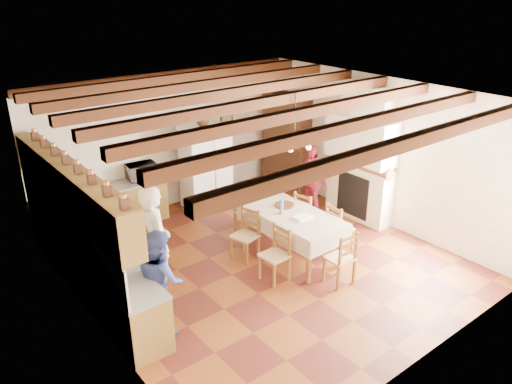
# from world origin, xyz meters

# --- Properties ---
(floor) EXTENTS (6.00, 6.50, 0.02)m
(floor) POSITION_xyz_m (0.00, 0.00, -0.01)
(floor) COLOR #501D16
(floor) RESTS_ON ground
(ceiling) EXTENTS (6.00, 6.50, 0.02)m
(ceiling) POSITION_xyz_m (0.00, 0.00, 3.01)
(ceiling) COLOR white
(ceiling) RESTS_ON ground
(wall_back) EXTENTS (6.00, 0.02, 3.00)m
(wall_back) POSITION_xyz_m (0.00, 3.26, 1.50)
(wall_back) COLOR beige
(wall_back) RESTS_ON ground
(wall_front) EXTENTS (6.00, 0.02, 3.00)m
(wall_front) POSITION_xyz_m (0.00, -3.26, 1.50)
(wall_front) COLOR beige
(wall_front) RESTS_ON ground
(wall_left) EXTENTS (0.02, 6.50, 3.00)m
(wall_left) POSITION_xyz_m (-3.01, 0.00, 1.50)
(wall_left) COLOR beige
(wall_left) RESTS_ON ground
(wall_right) EXTENTS (0.02, 6.50, 3.00)m
(wall_right) POSITION_xyz_m (3.01, 0.00, 1.50)
(wall_right) COLOR beige
(wall_right) RESTS_ON ground
(ceiling_beams) EXTENTS (6.00, 6.30, 0.16)m
(ceiling_beams) POSITION_xyz_m (0.00, 0.00, 2.91)
(ceiling_beams) COLOR #372412
(ceiling_beams) RESTS_ON ground
(lower_cabinets_left) EXTENTS (0.60, 4.30, 0.86)m
(lower_cabinets_left) POSITION_xyz_m (-2.70, 1.05, 0.43)
(lower_cabinets_left) COLOR brown
(lower_cabinets_left) RESTS_ON ground
(lower_cabinets_back) EXTENTS (2.30, 0.60, 0.86)m
(lower_cabinets_back) POSITION_xyz_m (-1.55, 2.95, 0.43)
(lower_cabinets_back) COLOR brown
(lower_cabinets_back) RESTS_ON ground
(countertop_left) EXTENTS (0.62, 4.30, 0.04)m
(countertop_left) POSITION_xyz_m (-2.70, 1.05, 0.88)
(countertop_left) COLOR slate
(countertop_left) RESTS_ON lower_cabinets_left
(countertop_back) EXTENTS (2.34, 0.62, 0.04)m
(countertop_back) POSITION_xyz_m (-1.55, 2.95, 0.88)
(countertop_back) COLOR slate
(countertop_back) RESTS_ON lower_cabinets_back
(backsplash_left) EXTENTS (0.03, 4.30, 0.60)m
(backsplash_left) POSITION_xyz_m (-2.98, 1.05, 1.20)
(backsplash_left) COLOR #F1E9CF
(backsplash_left) RESTS_ON ground
(backsplash_back) EXTENTS (2.30, 0.03, 0.60)m
(backsplash_back) POSITION_xyz_m (-1.55, 3.23, 1.20)
(backsplash_back) COLOR #F1E9CF
(backsplash_back) RESTS_ON ground
(upper_cabinets) EXTENTS (0.35, 4.20, 0.70)m
(upper_cabinets) POSITION_xyz_m (-2.83, 1.05, 1.85)
(upper_cabinets) COLOR brown
(upper_cabinets) RESTS_ON ground
(fireplace) EXTENTS (0.56, 1.60, 2.80)m
(fireplace) POSITION_xyz_m (2.72, 0.20, 1.40)
(fireplace) COLOR #EAE5C8
(fireplace) RESTS_ON ground
(wall_picture) EXTENTS (0.34, 0.03, 0.42)m
(wall_picture) POSITION_xyz_m (1.55, 3.23, 1.85)
(wall_picture) COLOR black
(wall_picture) RESTS_ON ground
(refrigerator) EXTENTS (1.02, 0.88, 1.87)m
(refrigerator) POSITION_xyz_m (0.55, 2.64, 0.94)
(refrigerator) COLOR white
(refrigerator) RESTS_ON floor
(hutch) EXTENTS (0.68, 1.31, 2.27)m
(hutch) POSITION_xyz_m (2.75, 2.44, 1.14)
(hutch) COLOR #332311
(hutch) RESTS_ON floor
(dining_table) EXTENTS (1.02, 1.96, 0.85)m
(dining_table) POSITION_xyz_m (0.59, -0.12, 0.77)
(dining_table) COLOR beige
(dining_table) RESTS_ON floor
(chandelier) EXTENTS (0.47, 0.47, 0.03)m
(chandelier) POSITION_xyz_m (0.59, -0.12, 2.25)
(chandelier) COLOR black
(chandelier) RESTS_ON ground
(chair_left_near) EXTENTS (0.42, 0.44, 0.96)m
(chair_left_near) POSITION_xyz_m (-0.19, -0.56, 0.48)
(chair_left_near) COLOR brown
(chair_left_near) RESTS_ON floor
(chair_left_far) EXTENTS (0.49, 0.50, 0.96)m
(chair_left_far) POSITION_xyz_m (-0.16, 0.30, 0.48)
(chair_left_far) COLOR brown
(chair_left_far) RESTS_ON floor
(chair_right_near) EXTENTS (0.42, 0.44, 0.96)m
(chair_right_near) POSITION_xyz_m (1.40, -0.54, 0.48)
(chair_right_near) COLOR brown
(chair_right_near) RESTS_ON floor
(chair_right_far) EXTENTS (0.47, 0.49, 0.96)m
(chair_right_far) POSITION_xyz_m (1.32, 0.24, 0.48)
(chair_right_far) COLOR brown
(chair_right_far) RESTS_ON floor
(chair_end_near) EXTENTS (0.44, 0.42, 0.96)m
(chair_end_near) POSITION_xyz_m (0.61, -1.29, 0.48)
(chair_end_near) COLOR brown
(chair_end_near) RESTS_ON floor
(chair_end_far) EXTENTS (0.44, 0.42, 0.96)m
(chair_end_far) POSITION_xyz_m (0.49, 1.07, 0.48)
(chair_end_far) COLOR brown
(chair_end_far) RESTS_ON floor
(person_man) EXTENTS (0.56, 0.76, 1.93)m
(person_man) POSITION_xyz_m (-1.94, 0.19, 0.96)
(person_man) COLOR silver
(person_man) RESTS_ON floor
(person_woman_blue) EXTENTS (0.66, 0.80, 1.54)m
(person_woman_blue) POSITION_xyz_m (-2.24, -0.46, 0.77)
(person_woman_blue) COLOR #37458C
(person_woman_blue) RESTS_ON floor
(person_woman_red) EXTENTS (0.42, 0.94, 1.58)m
(person_woman_red) POSITION_xyz_m (2.05, 0.89, 0.79)
(person_woman_red) COLOR #AA293A
(person_woman_red) RESTS_ON floor
(microwave) EXTENTS (0.63, 0.46, 0.33)m
(microwave) POSITION_xyz_m (-0.80, 2.95, 1.06)
(microwave) COLOR silver
(microwave) RESTS_ON countertop_back
(fridge_vase) EXTENTS (0.30, 0.30, 0.28)m
(fridge_vase) POSITION_xyz_m (0.53, 2.64, 2.02)
(fridge_vase) COLOR #332311
(fridge_vase) RESTS_ON refrigerator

